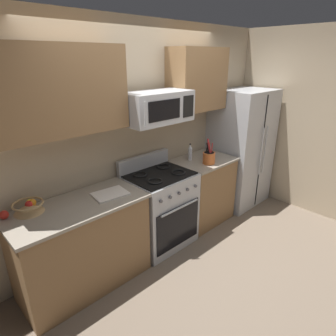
{
  "coord_description": "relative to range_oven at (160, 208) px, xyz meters",
  "views": [
    {
      "loc": [
        -2.07,
        -1.62,
        2.2
      ],
      "look_at": [
        0.02,
        0.55,
        1.03
      ],
      "focal_mm": 30.82,
      "sensor_mm": 36.0,
      "label": 1
    }
  ],
  "objects": [
    {
      "name": "upper_cabinets_left",
      "position": [
        -1.04,
        0.16,
        1.45
      ],
      "size": [
        1.28,
        0.34,
        0.76
      ],
      "color": "olive"
    },
    {
      "name": "ground_plane",
      "position": [
        0.0,
        -0.68,
        -0.47
      ],
      "size": [
        16.0,
        16.0,
        0.0
      ],
      "primitive_type": "plane",
      "color": "#6B5B4C"
    },
    {
      "name": "counter_left",
      "position": [
        -1.03,
        -0.0,
        -0.02
      ],
      "size": [
        1.29,
        0.62,
        0.91
      ],
      "color": "olive",
      "rests_on": "ground"
    },
    {
      "name": "range_oven",
      "position": [
        0.0,
        0.0,
        0.0
      ],
      "size": [
        0.76,
        0.67,
        1.09
      ],
      "color": "#B2B5BA",
      "rests_on": "ground"
    },
    {
      "name": "apple_loose",
      "position": [
        -1.6,
        0.2,
        0.47
      ],
      "size": [
        0.08,
        0.08,
        0.08
      ],
      "primitive_type": "sphere",
      "color": "red",
      "rests_on": "counter_left"
    },
    {
      "name": "wall_right",
      "position": [
        2.21,
        -0.68,
        0.83
      ],
      "size": [
        0.1,
        8.0,
        2.6
      ],
      "primitive_type": "cube",
      "color": "tan",
      "rests_on": "ground"
    },
    {
      "name": "microwave",
      "position": [
        -0.0,
        0.03,
        1.22
      ],
      "size": [
        0.78,
        0.44,
        0.33
      ],
      "color": "#B2B5BA"
    },
    {
      "name": "utensil_crock",
      "position": [
        0.73,
        -0.15,
        0.52
      ],
      "size": [
        0.16,
        0.16,
        0.34
      ],
      "color": "#D1662D",
      "rests_on": "counter_right"
    },
    {
      "name": "fruit_basket",
      "position": [
        -1.4,
        0.17,
        0.49
      ],
      "size": [
        0.27,
        0.27,
        0.11
      ],
      "color": "tan",
      "rests_on": "counter_left"
    },
    {
      "name": "upper_cabinets_right",
      "position": [
        0.81,
        0.16,
        1.45
      ],
      "size": [
        0.81,
        0.34,
        0.76
      ],
      "color": "olive"
    },
    {
      "name": "counter_right",
      "position": [
        0.8,
        -0.0,
        -0.02
      ],
      "size": [
        0.82,
        0.62,
        0.91
      ],
      "color": "olive",
      "rests_on": "ground"
    },
    {
      "name": "cutting_board",
      "position": [
        -0.69,
        -0.03,
        0.44
      ],
      "size": [
        0.36,
        0.29,
        0.02
      ],
      "primitive_type": "cube",
      "rotation": [
        0.0,
        0.0,
        -0.11
      ],
      "color": "silver",
      "rests_on": "counter_left"
    },
    {
      "name": "wall_back",
      "position": [
        0.0,
        0.38,
        0.83
      ],
      "size": [
        8.0,
        0.1,
        2.6
      ],
      "primitive_type": "cube",
      "color": "tan",
      "rests_on": "ground"
    },
    {
      "name": "refrigerator",
      "position": [
        1.67,
        -0.02,
        0.41
      ],
      "size": [
        0.88,
        0.73,
        1.76
      ],
      "color": "#B2B5BA",
      "rests_on": "ground"
    },
    {
      "name": "bottle_vinegar",
      "position": [
        0.65,
        0.11,
        0.54
      ],
      "size": [
        0.05,
        0.05,
        0.23
      ],
      "color": "silver",
      "rests_on": "counter_right"
    }
  ]
}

